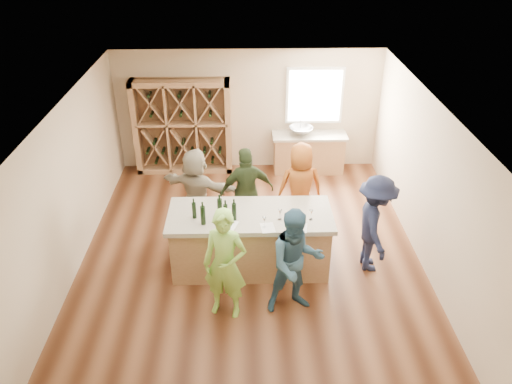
{
  "coord_description": "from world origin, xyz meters",
  "views": [
    {
      "loc": [
        -0.07,
        -7.31,
        5.51
      ],
      "look_at": [
        0.1,
        0.2,
        1.15
      ],
      "focal_mm": 35.0,
      "sensor_mm": 36.0,
      "label": 1
    }
  ],
  "objects_px": {
    "wine_bottle_e": "(234,212)",
    "person_near_right": "(296,262)",
    "wine_bottle_d": "(226,213)",
    "person_far_mid": "(247,191)",
    "tasting_counter_base": "(250,242)",
    "wine_bottle_c": "(220,208)",
    "wine_rack": "(183,127)",
    "wine_bottle_a": "(194,210)",
    "person_near_left": "(225,265)",
    "person_far_left": "(196,190)",
    "person_server": "(375,224)",
    "person_far_right": "(300,187)",
    "sink": "(301,131)",
    "wine_bottle_b": "(203,215)"
  },
  "relations": [
    {
      "from": "wine_bottle_c",
      "to": "wine_bottle_b",
      "type": "bearing_deg",
      "value": -141.43
    },
    {
      "from": "wine_bottle_e",
      "to": "person_far_mid",
      "type": "height_order",
      "value": "person_far_mid"
    },
    {
      "from": "person_near_left",
      "to": "person_near_right",
      "type": "distance_m",
      "value": 1.05
    },
    {
      "from": "wine_bottle_d",
      "to": "person_near_left",
      "type": "xyz_separation_m",
      "value": [
        0.01,
        -0.93,
        -0.31
      ]
    },
    {
      "from": "wine_bottle_d",
      "to": "person_server",
      "type": "distance_m",
      "value": 2.5
    },
    {
      "from": "wine_bottle_c",
      "to": "person_far_left",
      "type": "bearing_deg",
      "value": 110.92
    },
    {
      "from": "wine_bottle_a",
      "to": "person_near_right",
      "type": "height_order",
      "value": "person_near_right"
    },
    {
      "from": "wine_bottle_e",
      "to": "person_far_mid",
      "type": "distance_m",
      "value": 1.33
    },
    {
      "from": "tasting_counter_base",
      "to": "wine_rack",
      "type": "bearing_deg",
      "value": 112.17
    },
    {
      "from": "wine_bottle_b",
      "to": "person_far_left",
      "type": "bearing_deg",
      "value": 99.36
    },
    {
      "from": "sink",
      "to": "wine_bottle_d",
      "type": "xyz_separation_m",
      "value": [
        -1.6,
        -3.78,
        0.21
      ]
    },
    {
      "from": "wine_rack",
      "to": "person_far_mid",
      "type": "height_order",
      "value": "wine_rack"
    },
    {
      "from": "wine_bottle_a",
      "to": "person_far_mid",
      "type": "distance_m",
      "value": 1.5
    },
    {
      "from": "sink",
      "to": "person_far_right",
      "type": "distance_m",
      "value": 2.38
    },
    {
      "from": "wine_bottle_b",
      "to": "person_far_mid",
      "type": "height_order",
      "value": "person_far_mid"
    },
    {
      "from": "tasting_counter_base",
      "to": "wine_bottle_c",
      "type": "xyz_separation_m",
      "value": [
        -0.49,
        -0.08,
        0.75
      ]
    },
    {
      "from": "wine_bottle_e",
      "to": "person_near_left",
      "type": "height_order",
      "value": "person_near_left"
    },
    {
      "from": "person_near_right",
      "to": "wine_bottle_c",
      "type": "bearing_deg",
      "value": 129.4
    },
    {
      "from": "person_server",
      "to": "wine_bottle_c",
      "type": "bearing_deg",
      "value": 92.19
    },
    {
      "from": "wine_bottle_e",
      "to": "person_near_left",
      "type": "relative_size",
      "value": 0.16
    },
    {
      "from": "wine_bottle_b",
      "to": "wine_bottle_c",
      "type": "height_order",
      "value": "wine_bottle_c"
    },
    {
      "from": "sink",
      "to": "person_far_left",
      "type": "bearing_deg",
      "value": -133.5
    },
    {
      "from": "wine_bottle_d",
      "to": "person_far_mid",
      "type": "distance_m",
      "value": 1.37
    },
    {
      "from": "wine_bottle_e",
      "to": "wine_rack",
      "type": "bearing_deg",
      "value": 107.84
    },
    {
      "from": "sink",
      "to": "person_server",
      "type": "xyz_separation_m",
      "value": [
        0.86,
        -3.64,
        -0.14
      ]
    },
    {
      "from": "wine_bottle_b",
      "to": "person_server",
      "type": "bearing_deg",
      "value": 4.65
    },
    {
      "from": "person_near_right",
      "to": "person_server",
      "type": "xyz_separation_m",
      "value": [
        1.41,
        0.99,
        -0.01
      ]
    },
    {
      "from": "person_near_left",
      "to": "person_far_right",
      "type": "xyz_separation_m",
      "value": [
        1.34,
        2.34,
        -0.04
      ]
    },
    {
      "from": "person_server",
      "to": "person_far_right",
      "type": "bearing_deg",
      "value": 42.74
    },
    {
      "from": "person_near_left",
      "to": "wine_bottle_a",
      "type": "bearing_deg",
      "value": 132.04
    },
    {
      "from": "person_far_mid",
      "to": "person_far_left",
      "type": "bearing_deg",
      "value": -23.64
    },
    {
      "from": "wine_rack",
      "to": "person_near_right",
      "type": "relative_size",
      "value": 1.24
    },
    {
      "from": "person_near_left",
      "to": "person_far_left",
      "type": "height_order",
      "value": "person_near_left"
    },
    {
      "from": "wine_bottle_d",
      "to": "tasting_counter_base",
      "type": "bearing_deg",
      "value": 26.29
    },
    {
      "from": "person_near_left",
      "to": "person_far_right",
      "type": "distance_m",
      "value": 2.7
    },
    {
      "from": "wine_bottle_a",
      "to": "person_near_right",
      "type": "xyz_separation_m",
      "value": [
        1.57,
        -0.95,
        -0.34
      ]
    },
    {
      "from": "person_near_right",
      "to": "wine_bottle_a",
      "type": "bearing_deg",
      "value": 138.18
    },
    {
      "from": "wine_bottle_d",
      "to": "wine_rack",
      "type": "bearing_deg",
      "value": 105.88
    },
    {
      "from": "wine_bottle_e",
      "to": "person_near_right",
      "type": "xyz_separation_m",
      "value": [
        0.93,
        -0.88,
        -0.35
      ]
    },
    {
      "from": "wine_rack",
      "to": "person_far_right",
      "type": "distance_m",
      "value": 3.46
    },
    {
      "from": "person_near_right",
      "to": "wine_bottle_b",
      "type": "bearing_deg",
      "value": 140.94
    },
    {
      "from": "person_near_left",
      "to": "person_far_left",
      "type": "relative_size",
      "value": 1.11
    },
    {
      "from": "person_far_mid",
      "to": "wine_bottle_a",
      "type": "bearing_deg",
      "value": 40.71
    },
    {
      "from": "person_server",
      "to": "person_near_right",
      "type": "bearing_deg",
      "value": 126.89
    },
    {
      "from": "person_near_right",
      "to": "wine_rack",
      "type": "bearing_deg",
      "value": 103.93
    },
    {
      "from": "person_near_left",
      "to": "wine_bottle_d",
      "type": "bearing_deg",
      "value": 105.67
    },
    {
      "from": "wine_bottle_a",
      "to": "wine_bottle_e",
      "type": "distance_m",
      "value": 0.65
    },
    {
      "from": "tasting_counter_base",
      "to": "person_far_left",
      "type": "xyz_separation_m",
      "value": [
        -1.0,
        1.25,
        0.33
      ]
    },
    {
      "from": "person_far_right",
      "to": "wine_rack",
      "type": "bearing_deg",
      "value": -50.02
    },
    {
      "from": "wine_rack",
      "to": "wine_bottle_c",
      "type": "xyz_separation_m",
      "value": [
        1.0,
        -3.74,
        0.15
      ]
    }
  ]
}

